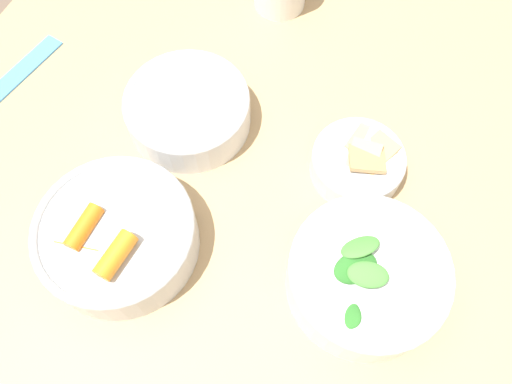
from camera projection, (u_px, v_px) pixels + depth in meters
name	position (u px, v px, depth m)	size (l,w,h in m)	color
ground_plane	(245.00, 337.00, 1.30)	(10.00, 10.00, 0.00)	brown
dining_table	(237.00, 260.00, 0.72)	(1.20, 0.98, 0.75)	tan
bowl_carrots	(117.00, 236.00, 0.59)	(0.19, 0.19, 0.08)	silver
bowl_greens	(365.00, 279.00, 0.56)	(0.18, 0.18, 0.09)	white
bowl_beans_hotdog	(188.00, 111.00, 0.67)	(0.17, 0.17, 0.06)	silver
bowl_cookies	(358.00, 162.00, 0.64)	(0.12, 0.12, 0.05)	silver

